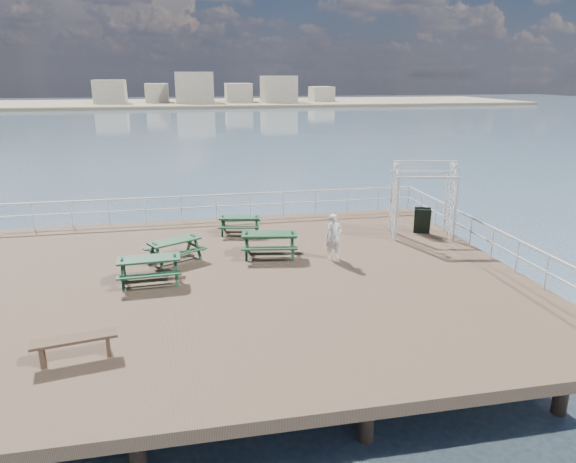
{
  "coord_description": "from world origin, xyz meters",
  "views": [
    {
      "loc": [
        -1.15,
        -14.79,
        5.99
      ],
      "look_at": [
        1.97,
        0.89,
        1.1
      ],
      "focal_mm": 32.0,
      "sensor_mm": 36.0,
      "label": 1
    }
  ],
  "objects_px": {
    "picnic_table_c": "(269,239)",
    "flat_bench_near": "(75,343)",
    "picnic_table_a": "(175,246)",
    "picnic_table_d": "(149,265)",
    "person": "(334,237)",
    "picnic_table_b": "(240,221)",
    "trellis_arbor": "(422,203)"
  },
  "relations": [
    {
      "from": "picnic_table_d",
      "to": "flat_bench_near",
      "type": "bearing_deg",
      "value": -111.0
    },
    {
      "from": "picnic_table_c",
      "to": "trellis_arbor",
      "type": "height_order",
      "value": "trellis_arbor"
    },
    {
      "from": "picnic_table_c",
      "to": "picnic_table_a",
      "type": "bearing_deg",
      "value": -172.79
    },
    {
      "from": "picnic_table_c",
      "to": "picnic_table_d",
      "type": "distance_m",
      "value": 4.25
    },
    {
      "from": "picnic_table_c",
      "to": "trellis_arbor",
      "type": "distance_m",
      "value": 6.25
    },
    {
      "from": "picnic_table_a",
      "to": "picnic_table_c",
      "type": "relative_size",
      "value": 1.02
    },
    {
      "from": "picnic_table_a",
      "to": "person",
      "type": "bearing_deg",
      "value": -38.01
    },
    {
      "from": "person",
      "to": "picnic_table_a",
      "type": "bearing_deg",
      "value": 165.52
    },
    {
      "from": "picnic_table_b",
      "to": "picnic_table_c",
      "type": "xyz_separation_m",
      "value": [
        0.73,
        -2.81,
        0.09
      ]
    },
    {
      "from": "picnic_table_a",
      "to": "picnic_table_d",
      "type": "xyz_separation_m",
      "value": [
        -0.72,
        -1.8,
        0.04
      ]
    },
    {
      "from": "person",
      "to": "picnic_table_b",
      "type": "bearing_deg",
      "value": 123.16
    },
    {
      "from": "picnic_table_a",
      "to": "trellis_arbor",
      "type": "bearing_deg",
      "value": -22.39
    },
    {
      "from": "picnic_table_a",
      "to": "person",
      "type": "relative_size",
      "value": 1.36
    },
    {
      "from": "flat_bench_near",
      "to": "trellis_arbor",
      "type": "height_order",
      "value": "trellis_arbor"
    },
    {
      "from": "picnic_table_b",
      "to": "picnic_table_c",
      "type": "height_order",
      "value": "picnic_table_c"
    },
    {
      "from": "picnic_table_a",
      "to": "trellis_arbor",
      "type": "relative_size",
      "value": 0.73
    },
    {
      "from": "trellis_arbor",
      "to": "person",
      "type": "height_order",
      "value": "trellis_arbor"
    },
    {
      "from": "picnic_table_a",
      "to": "picnic_table_d",
      "type": "height_order",
      "value": "picnic_table_d"
    },
    {
      "from": "picnic_table_b",
      "to": "picnic_table_c",
      "type": "bearing_deg",
      "value": -64.89
    },
    {
      "from": "picnic_table_a",
      "to": "picnic_table_c",
      "type": "xyz_separation_m",
      "value": [
        3.19,
        -0.13,
        0.06
      ]
    },
    {
      "from": "picnic_table_b",
      "to": "flat_bench_near",
      "type": "relative_size",
      "value": 0.97
    },
    {
      "from": "picnic_table_a",
      "to": "picnic_table_d",
      "type": "relative_size",
      "value": 1.12
    },
    {
      "from": "picnic_table_b",
      "to": "person",
      "type": "distance_m",
      "value": 4.54
    },
    {
      "from": "picnic_table_c",
      "to": "person",
      "type": "height_order",
      "value": "person"
    },
    {
      "from": "picnic_table_b",
      "to": "person",
      "type": "relative_size",
      "value": 1.14
    },
    {
      "from": "person",
      "to": "flat_bench_near",
      "type": "bearing_deg",
      "value": -150.29
    },
    {
      "from": "picnic_table_d",
      "to": "flat_bench_near",
      "type": "relative_size",
      "value": 1.03
    },
    {
      "from": "picnic_table_c",
      "to": "flat_bench_near",
      "type": "xyz_separation_m",
      "value": [
        -5.26,
        -5.83,
        -0.2
      ]
    },
    {
      "from": "picnic_table_a",
      "to": "picnic_table_b",
      "type": "bearing_deg",
      "value": 18.86
    },
    {
      "from": "trellis_arbor",
      "to": "person",
      "type": "bearing_deg",
      "value": -143.05
    },
    {
      "from": "person",
      "to": "picnic_table_c",
      "type": "bearing_deg",
      "value": 155.01
    },
    {
      "from": "picnic_table_b",
      "to": "picnic_table_d",
      "type": "bearing_deg",
      "value": -114.79
    }
  ]
}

